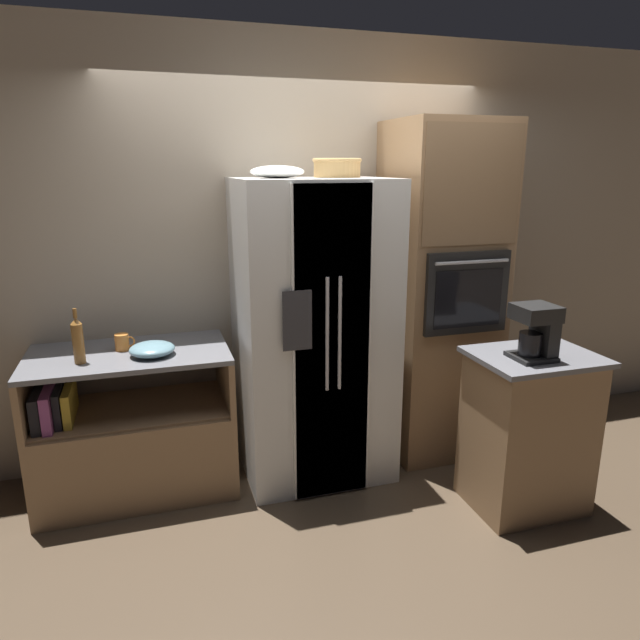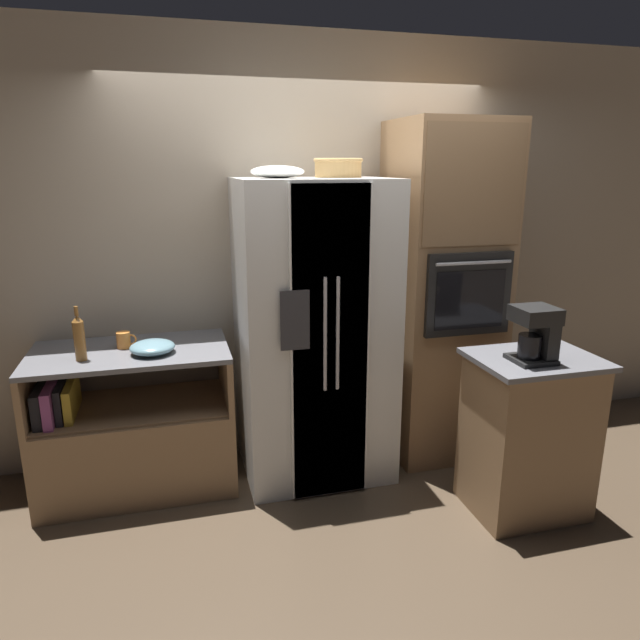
{
  "view_description": "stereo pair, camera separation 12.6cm",
  "coord_description": "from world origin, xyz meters",
  "px_view_note": "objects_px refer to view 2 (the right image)",
  "views": [
    {
      "loc": [
        -1.02,
        -3.33,
        1.97
      ],
      "look_at": [
        -0.02,
        -0.08,
        1.04
      ],
      "focal_mm": 32.0,
      "sensor_mm": 36.0,
      "label": 1
    },
    {
      "loc": [
        -0.9,
        -3.36,
        1.97
      ],
      "look_at": [
        -0.02,
        -0.08,
        1.04
      ],
      "focal_mm": 32.0,
      "sensor_mm": 36.0,
      "label": 2
    }
  ],
  "objects_px": {
    "mug": "(124,340)",
    "coffee_maker": "(537,332)",
    "refrigerator": "(314,331)",
    "mixing_bowl": "(152,347)",
    "bottle_tall": "(79,338)",
    "wall_oven": "(442,294)",
    "fruit_bowl": "(277,172)",
    "wicker_basket": "(338,167)"
  },
  "relations": [
    {
      "from": "mug",
      "to": "wall_oven",
      "type": "bearing_deg",
      "value": -1.61
    },
    {
      "from": "wall_oven",
      "to": "mug",
      "type": "xyz_separation_m",
      "value": [
        -2.07,
        0.06,
        -0.18
      ]
    },
    {
      "from": "wall_oven",
      "to": "coffee_maker",
      "type": "bearing_deg",
      "value": -83.64
    },
    {
      "from": "wicker_basket",
      "to": "mug",
      "type": "xyz_separation_m",
      "value": [
        -1.33,
        0.05,
        -1.01
      ]
    },
    {
      "from": "wicker_basket",
      "to": "bottle_tall",
      "type": "xyz_separation_m",
      "value": [
        -1.55,
        -0.12,
        -0.93
      ]
    },
    {
      "from": "fruit_bowl",
      "to": "mixing_bowl",
      "type": "relative_size",
      "value": 1.21
    },
    {
      "from": "refrigerator",
      "to": "mug",
      "type": "height_order",
      "value": "refrigerator"
    },
    {
      "from": "mug",
      "to": "coffee_maker",
      "type": "height_order",
      "value": "coffee_maker"
    },
    {
      "from": "bottle_tall",
      "to": "mixing_bowl",
      "type": "bearing_deg",
      "value": 3.29
    },
    {
      "from": "refrigerator",
      "to": "coffee_maker",
      "type": "xyz_separation_m",
      "value": [
        1.02,
        -0.85,
        0.16
      ]
    },
    {
      "from": "refrigerator",
      "to": "fruit_bowl",
      "type": "relative_size",
      "value": 6.02
    },
    {
      "from": "refrigerator",
      "to": "wicker_basket",
      "type": "height_order",
      "value": "wicker_basket"
    },
    {
      "from": "wall_oven",
      "to": "wicker_basket",
      "type": "relative_size",
      "value": 7.47
    },
    {
      "from": "wicker_basket",
      "to": "mixing_bowl",
      "type": "distance_m",
      "value": 1.55
    },
    {
      "from": "mug",
      "to": "fruit_bowl",
      "type": "bearing_deg",
      "value": -7.04
    },
    {
      "from": "wall_oven",
      "to": "refrigerator",
      "type": "bearing_deg",
      "value": -176.54
    },
    {
      "from": "bottle_tall",
      "to": "mug",
      "type": "relative_size",
      "value": 2.68
    },
    {
      "from": "wall_oven",
      "to": "mixing_bowl",
      "type": "bearing_deg",
      "value": -177.16
    },
    {
      "from": "mixing_bowl",
      "to": "refrigerator",
      "type": "bearing_deg",
      "value": 2.27
    },
    {
      "from": "bottle_tall",
      "to": "mixing_bowl",
      "type": "relative_size",
      "value": 1.21
    },
    {
      "from": "mixing_bowl",
      "to": "bottle_tall",
      "type": "bearing_deg",
      "value": -176.71
    },
    {
      "from": "mixing_bowl",
      "to": "fruit_bowl",
      "type": "bearing_deg",
      "value": 2.7
    },
    {
      "from": "mixing_bowl",
      "to": "coffee_maker",
      "type": "xyz_separation_m",
      "value": [
        2.01,
        -0.82,
        0.17
      ]
    },
    {
      "from": "wall_oven",
      "to": "fruit_bowl",
      "type": "relative_size",
      "value": 7.14
    },
    {
      "from": "mug",
      "to": "mixing_bowl",
      "type": "xyz_separation_m",
      "value": [
        0.17,
        -0.15,
        -0.01
      ]
    },
    {
      "from": "refrigerator",
      "to": "mixing_bowl",
      "type": "height_order",
      "value": "refrigerator"
    },
    {
      "from": "wall_oven",
      "to": "wicker_basket",
      "type": "xyz_separation_m",
      "value": [
        -0.74,
        0.0,
        0.83
      ]
    },
    {
      "from": "mug",
      "to": "coffee_maker",
      "type": "relative_size",
      "value": 0.39
    },
    {
      "from": "wall_oven",
      "to": "coffee_maker",
      "type": "xyz_separation_m",
      "value": [
        0.1,
        -0.91,
        -0.02
      ]
    },
    {
      "from": "wicker_basket",
      "to": "mug",
      "type": "distance_m",
      "value": 1.67
    },
    {
      "from": "wicker_basket",
      "to": "mixing_bowl",
      "type": "bearing_deg",
      "value": -175.17
    },
    {
      "from": "bottle_tall",
      "to": "mug",
      "type": "bearing_deg",
      "value": 38.16
    },
    {
      "from": "wicker_basket",
      "to": "coffee_maker",
      "type": "distance_m",
      "value": 1.51
    },
    {
      "from": "refrigerator",
      "to": "fruit_bowl",
      "type": "distance_m",
      "value": 1.01
    },
    {
      "from": "wall_oven",
      "to": "mixing_bowl",
      "type": "height_order",
      "value": "wall_oven"
    },
    {
      "from": "fruit_bowl",
      "to": "coffee_maker",
      "type": "height_order",
      "value": "fruit_bowl"
    },
    {
      "from": "wall_oven",
      "to": "coffee_maker",
      "type": "distance_m",
      "value": 0.92
    },
    {
      "from": "fruit_bowl",
      "to": "bottle_tall",
      "type": "distance_m",
      "value": 1.47
    },
    {
      "from": "wall_oven",
      "to": "wicker_basket",
      "type": "distance_m",
      "value": 1.11
    },
    {
      "from": "fruit_bowl",
      "to": "coffee_maker",
      "type": "relative_size",
      "value": 1.04
    },
    {
      "from": "wall_oven",
      "to": "mixing_bowl",
      "type": "distance_m",
      "value": 1.92
    },
    {
      "from": "refrigerator",
      "to": "bottle_tall",
      "type": "distance_m",
      "value": 1.38
    }
  ]
}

